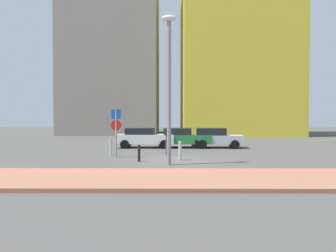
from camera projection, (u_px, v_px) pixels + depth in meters
name	position (u px, v px, depth m)	size (l,w,h in m)	color
ground_plane	(175.00, 159.00, 16.50)	(120.00, 120.00, 0.00)	#4C4947
sidewalk_brick	(177.00, 179.00, 10.89)	(40.00, 3.72, 0.14)	#9E664C
parked_car_white	(144.00, 137.00, 23.13)	(4.29, 2.00, 1.49)	white
parked_car_green	(182.00, 137.00, 23.16)	(4.35, 2.14, 1.48)	#237238
parked_car_silver	(213.00, 137.00, 23.12)	(4.27, 2.21, 1.49)	#B7BABF
parking_sign_post	(116.00, 127.00, 17.31)	(0.60, 0.11, 2.76)	gray
parking_meter	(166.00, 139.00, 18.36)	(0.18, 0.14, 1.47)	#4C4C51
street_lamp	(169.00, 77.00, 14.49)	(0.70, 0.36, 7.08)	gray
traffic_bollard_near	(139.00, 153.00, 15.71)	(0.14, 0.14, 0.86)	black
traffic_bollard_mid	(111.00, 146.00, 18.38)	(0.15, 0.15, 1.07)	#B7B7BC
traffic_bollard_far	(180.00, 151.00, 16.22)	(0.17, 0.17, 1.00)	#B7B7BC
building_colorful_midrise	(235.00, 40.00, 41.84)	(14.61, 12.52, 25.99)	gold
building_under_construction	(112.00, 45.00, 43.60)	(12.93, 10.80, 25.42)	gray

